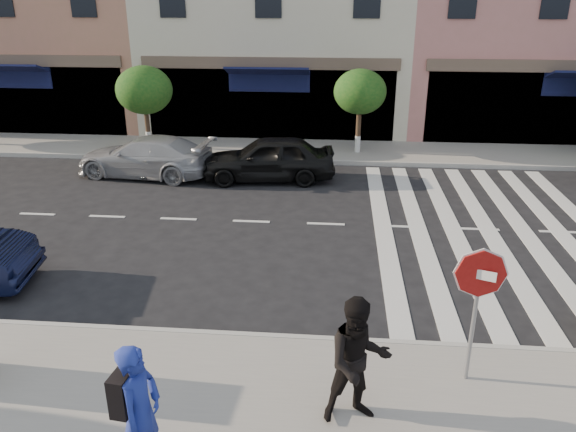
{
  "coord_description": "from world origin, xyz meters",
  "views": [
    {
      "loc": [
        2.21,
        -9.78,
        5.77
      ],
      "look_at": [
        1.25,
        1.02,
        1.4
      ],
      "focal_mm": 35.0,
      "sensor_mm": 36.0,
      "label": 1
    }
  ],
  "objects_px": {
    "photographer": "(141,414)",
    "car_far_left": "(145,157)",
    "walker": "(358,361)",
    "stop_sign": "(479,286)",
    "car_far_mid": "(268,158)"
  },
  "relations": [
    {
      "from": "stop_sign",
      "to": "walker",
      "type": "relative_size",
      "value": 1.18
    },
    {
      "from": "walker",
      "to": "car_far_mid",
      "type": "relative_size",
      "value": 0.44
    },
    {
      "from": "photographer",
      "to": "walker",
      "type": "bearing_deg",
      "value": -57.03
    },
    {
      "from": "stop_sign",
      "to": "walker",
      "type": "xyz_separation_m",
      "value": [
        -1.74,
        -0.99,
        -0.7
      ]
    },
    {
      "from": "photographer",
      "to": "walker",
      "type": "xyz_separation_m",
      "value": [
        2.6,
        1.25,
        0.01
      ]
    },
    {
      "from": "car_far_left",
      "to": "stop_sign",
      "type": "bearing_deg",
      "value": 47.4
    },
    {
      "from": "car_far_left",
      "to": "car_far_mid",
      "type": "height_order",
      "value": "car_far_mid"
    },
    {
      "from": "photographer",
      "to": "car_far_mid",
      "type": "relative_size",
      "value": 0.44
    },
    {
      "from": "car_far_mid",
      "to": "photographer",
      "type": "bearing_deg",
      "value": -5.97
    },
    {
      "from": "car_far_left",
      "to": "walker",
      "type": "bearing_deg",
      "value": 38.64
    },
    {
      "from": "photographer",
      "to": "car_far_left",
      "type": "distance_m",
      "value": 13.0
    },
    {
      "from": "stop_sign",
      "to": "car_far_left",
      "type": "distance_m",
      "value": 13.19
    },
    {
      "from": "stop_sign",
      "to": "car_far_left",
      "type": "height_order",
      "value": "stop_sign"
    },
    {
      "from": "walker",
      "to": "photographer",
      "type": "bearing_deg",
      "value": -169.29
    },
    {
      "from": "stop_sign",
      "to": "car_far_mid",
      "type": "bearing_deg",
      "value": 134.16
    }
  ]
}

